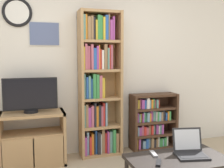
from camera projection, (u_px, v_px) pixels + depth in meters
wall_back at (89, 64)px, 3.82m from camera, size 6.40×0.09×2.60m
tv_stand at (33, 139)px, 3.40m from camera, size 0.81×0.43×0.70m
television at (31, 95)px, 3.35m from camera, size 0.67×0.18×0.45m
bookshelf_tall at (98, 85)px, 3.71m from camera, size 0.59×0.29×2.04m
bookshelf_short at (151, 122)px, 4.03m from camera, size 0.72×0.28×0.85m
coffee_table at (179, 162)px, 2.65m from camera, size 1.01×0.59×0.39m
laptop at (190, 149)px, 2.73m from camera, size 0.37×0.35×0.26m
remote_near_laptop at (154, 154)px, 2.74m from camera, size 0.07×0.16×0.02m
remote_far_from_laptop at (159, 163)px, 2.51m from camera, size 0.12×0.16×0.02m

